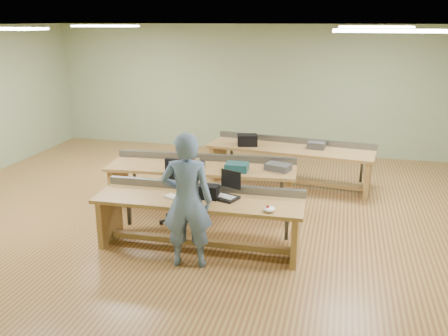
% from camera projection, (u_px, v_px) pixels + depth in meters
% --- Properties ---
extents(floor, '(10.00, 10.00, 0.00)m').
position_uv_depth(floor, '(210.00, 209.00, 8.06)').
color(floor, '#A07B3D').
rests_on(floor, ground).
extents(ceiling, '(10.00, 10.00, 0.00)m').
position_uv_depth(ceiling, '(208.00, 26.00, 7.16)').
color(ceiling, silver).
rests_on(ceiling, wall_back).
extents(wall_back, '(10.00, 0.04, 3.00)m').
position_uv_depth(wall_back, '(255.00, 89.00, 11.31)').
color(wall_back, '#90A67E').
rests_on(wall_back, floor).
extents(wall_front, '(10.00, 0.04, 3.00)m').
position_uv_depth(wall_front, '(76.00, 221.00, 3.91)').
color(wall_front, '#90A67E').
rests_on(wall_front, floor).
extents(fluor_panels, '(6.20, 3.50, 0.03)m').
position_uv_depth(fluor_panels, '(208.00, 28.00, 7.17)').
color(fluor_panels, white).
rests_on(fluor_panels, ceiling).
extents(workbench_front, '(2.90, 0.86, 0.86)m').
position_uv_depth(workbench_front, '(199.00, 211.00, 6.56)').
color(workbench_front, '#AA8347').
rests_on(workbench_front, floor).
extents(workbench_mid, '(3.20, 1.08, 0.86)m').
position_uv_depth(workbench_mid, '(202.00, 176.00, 7.99)').
color(workbench_mid, '#AA8347').
rests_on(workbench_mid, floor).
extents(workbench_back, '(3.23, 1.21, 0.86)m').
position_uv_depth(workbench_back, '(290.00, 156.00, 9.14)').
color(workbench_back, '#AA8347').
rests_on(workbench_back, floor).
extents(person, '(0.72, 0.54, 1.79)m').
position_uv_depth(person, '(187.00, 201.00, 6.00)').
color(person, '#6584A5').
rests_on(person, floor).
extents(laptop_base, '(0.39, 0.36, 0.03)m').
position_uv_depth(laptop_base, '(226.00, 198.00, 6.45)').
color(laptop_base, black).
rests_on(laptop_base, workbench_front).
extents(laptop_screen, '(0.30, 0.13, 0.25)m').
position_uv_depth(laptop_screen, '(231.00, 179.00, 6.48)').
color(laptop_screen, black).
rests_on(laptop_screen, laptop_base).
extents(keyboard, '(0.44, 0.30, 0.02)m').
position_uv_depth(keyboard, '(178.00, 198.00, 6.44)').
color(keyboard, beige).
rests_on(keyboard, workbench_front).
extents(trackball_mouse, '(0.20, 0.21, 0.07)m').
position_uv_depth(trackball_mouse, '(269.00, 209.00, 6.03)').
color(trackball_mouse, white).
rests_on(trackball_mouse, workbench_front).
extents(camera_bag, '(0.28, 0.18, 0.19)m').
position_uv_depth(camera_bag, '(208.00, 192.00, 6.46)').
color(camera_bag, black).
rests_on(camera_bag, workbench_front).
extents(task_chair, '(0.55, 0.55, 0.98)m').
position_uv_depth(task_chair, '(176.00, 200.00, 7.50)').
color(task_chair, black).
rests_on(task_chair, floor).
extents(parts_bin_teal, '(0.37, 0.28, 0.13)m').
position_uv_depth(parts_bin_teal, '(237.00, 167.00, 7.65)').
color(parts_bin_teal, '#154046').
rests_on(parts_bin_teal, workbench_mid).
extents(parts_bin_grey, '(0.45, 0.36, 0.11)m').
position_uv_depth(parts_bin_grey, '(278.00, 167.00, 7.68)').
color(parts_bin_grey, '#3A3A3C').
rests_on(parts_bin_grey, workbench_mid).
extents(mug, '(0.11, 0.11, 0.09)m').
position_uv_depth(mug, '(202.00, 164.00, 7.88)').
color(mug, '#3A3A3C').
rests_on(mug, workbench_mid).
extents(drinks_can, '(0.08, 0.08, 0.13)m').
position_uv_depth(drinks_can, '(198.00, 162.00, 7.90)').
color(drinks_can, silver).
rests_on(drinks_can, workbench_mid).
extents(storage_box_back, '(0.43, 0.36, 0.21)m').
position_uv_depth(storage_box_back, '(247.00, 140.00, 9.18)').
color(storage_box_back, black).
rests_on(storage_box_back, workbench_back).
extents(tray_back, '(0.34, 0.27, 0.13)m').
position_uv_depth(tray_back, '(316.00, 145.00, 8.96)').
color(tray_back, '#3A3A3C').
rests_on(tray_back, workbench_back).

